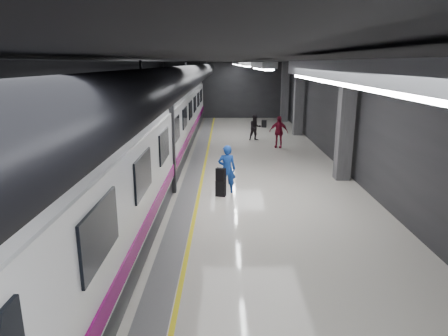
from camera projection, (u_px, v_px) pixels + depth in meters
ground at (226, 195)px, 13.83m from camera, size 40.00×40.00×0.00m
platform_hall at (218, 89)px, 13.85m from camera, size 10.02×40.02×4.51m
train at (129, 136)px, 13.31m from camera, size 3.05×38.00×4.05m
traveler_main at (227, 169)px, 13.88m from camera, size 0.63×0.42×1.70m
suitcase_main at (221, 188)px, 13.64m from camera, size 0.38×0.29×0.55m
shoulder_bag at (221, 174)px, 13.53m from camera, size 0.36×0.29×0.43m
traveler_far_a at (255, 128)px, 23.39m from camera, size 0.85×0.73×1.51m
traveler_far_b at (279, 132)px, 21.38m from camera, size 1.08×0.71×1.70m
suitcase_far at (264, 124)px, 28.22m from camera, size 0.38×0.29×0.51m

